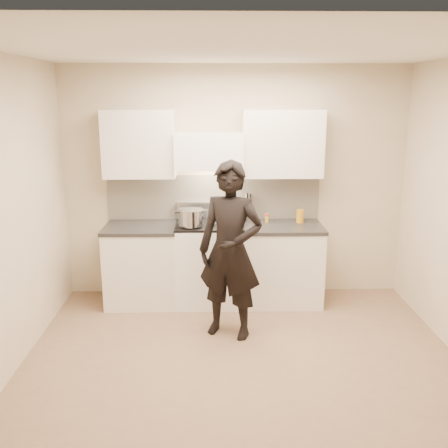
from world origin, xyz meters
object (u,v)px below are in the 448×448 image
object	(u,v)px
stove	(210,262)
person	(230,251)
wok	(227,210)
counter_right	(281,263)
utensil_crock	(248,212)

from	to	relation	value
stove	person	size ratio (longest dim) A/B	0.54
wok	counter_right	bearing A→B (deg)	-12.62
stove	counter_right	distance (m)	0.83
utensil_crock	stove	bearing A→B (deg)	-151.75
counter_right	wok	size ratio (longest dim) A/B	2.00
utensil_crock	person	xyz separation A→B (m)	(-0.25, -1.09, -0.14)
utensil_crock	person	bearing A→B (deg)	-102.75
counter_right	stove	bearing A→B (deg)	-180.00
counter_right	wok	distance (m)	0.88
person	counter_right	bearing A→B (deg)	75.35
counter_right	person	bearing A→B (deg)	-126.26
stove	person	xyz separation A→B (m)	(0.21, -0.85, 0.41)
wok	stove	bearing A→B (deg)	-144.73
utensil_crock	counter_right	bearing A→B (deg)	-33.25
counter_right	wok	bearing A→B (deg)	167.38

